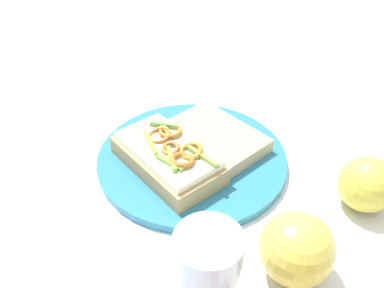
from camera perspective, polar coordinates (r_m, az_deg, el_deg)
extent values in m
plane|color=silver|center=(0.59, 0.00, -2.50)|extent=(2.00, 2.00, 0.00)
cylinder|color=teal|center=(0.59, 0.00, -2.03)|extent=(0.28, 0.28, 0.01)
cube|color=tan|center=(0.56, -3.56, -2.32)|extent=(0.14, 0.18, 0.03)
cube|color=#ECE9C8|center=(0.54, -3.64, -0.80)|extent=(0.12, 0.17, 0.01)
torus|color=#AB6D35|center=(0.53, -3.14, -0.63)|extent=(0.03, 0.03, 0.01)
torus|color=#C27D27|center=(0.53, -0.16, -1.01)|extent=(0.05, 0.05, 0.02)
torus|color=#BD6D32|center=(0.56, -4.76, 1.31)|extent=(0.04, 0.04, 0.01)
torus|color=#B9772B|center=(0.56, -3.15, 1.83)|extent=(0.04, 0.04, 0.01)
torus|color=#AF6925|center=(0.51, -1.42, -2.32)|extent=(0.05, 0.05, 0.01)
cube|color=#74A541|center=(0.57, -3.86, 2.08)|extent=(0.03, 0.04, 0.01)
cube|color=#7BB33C|center=(0.51, -3.02, -2.16)|extent=(0.04, 0.04, 0.01)
cube|color=#8BB53B|center=(0.55, -6.06, 0.20)|extent=(0.04, 0.05, 0.01)
cube|color=#7AA243|center=(0.52, 1.52, -1.80)|extent=(0.02, 0.06, 0.01)
cube|color=#7CAB41|center=(0.51, -3.23, -2.72)|extent=(0.01, 0.04, 0.01)
cube|color=#6BA64A|center=(0.58, -3.95, 2.72)|extent=(0.02, 0.04, 0.01)
cube|color=tan|center=(0.60, 3.29, 0.96)|extent=(0.14, 0.17, 0.02)
sphere|color=gold|center=(0.55, 23.89, -5.33)|extent=(0.09, 0.09, 0.07)
sphere|color=gold|center=(0.45, 14.84, -14.41)|extent=(0.11, 0.11, 0.08)
cylinder|color=silver|center=(0.40, 2.22, -18.49)|extent=(0.06, 0.06, 0.11)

